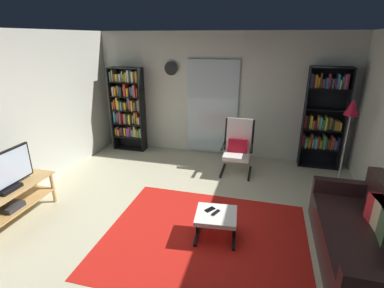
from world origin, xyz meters
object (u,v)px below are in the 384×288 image
at_px(tv_stand, 11,202).
at_px(television, 5,173).
at_px(ottoman, 216,218).
at_px(bookshelf_near_tv, 128,106).
at_px(bookshelf_near_sofa, 324,118).
at_px(wall_clock, 171,68).
at_px(leather_sofa, 367,240).
at_px(floor_lamp_by_shelf, 351,115).
at_px(tv_remote, 216,213).
at_px(lounge_armchair, 238,145).
at_px(cell_phone, 210,209).

height_order(tv_stand, television, television).
bearing_deg(ottoman, bookshelf_near_tv, 132.94).
relative_size(bookshelf_near_sofa, wall_clock, 6.81).
bearing_deg(leather_sofa, ottoman, 179.62).
relative_size(bookshelf_near_sofa, floor_lamp_by_shelf, 1.27).
xyz_separation_m(leather_sofa, wall_clock, (-3.28, 2.90, 1.55)).
height_order(bookshelf_near_tv, tv_remote, bookshelf_near_tv).
relative_size(bookshelf_near_tv, lounge_armchair, 1.83).
height_order(television, bookshelf_near_sofa, bookshelf_near_sofa).
bearing_deg(bookshelf_near_sofa, leather_sofa, -87.04).
height_order(television, tv_remote, television).
relative_size(television, lounge_armchair, 0.88).
bearing_deg(ottoman, tv_stand, -171.74).
distance_m(bookshelf_near_tv, bookshelf_near_sofa, 4.11).
bearing_deg(lounge_armchair, ottoman, -91.05).
xyz_separation_m(leather_sofa, cell_phone, (-1.84, 0.08, 0.06)).
distance_m(leather_sofa, floor_lamp_by_shelf, 2.16).
bearing_deg(tv_stand, leather_sofa, 4.97).
distance_m(television, bookshelf_near_sofa, 5.42).
height_order(bookshelf_near_sofa, ottoman, bookshelf_near_sofa).
relative_size(bookshelf_near_tv, wall_clock, 6.44).
bearing_deg(bookshelf_near_tv, tv_remote, -47.08).
distance_m(lounge_armchair, tv_remote, 2.11).
bearing_deg(tv_remote, lounge_armchair, 113.65).
distance_m(bookshelf_near_tv, ottoman, 3.76).
bearing_deg(leather_sofa, floor_lamp_by_shelf, 87.38).
bearing_deg(ottoman, bookshelf_near_sofa, 60.01).
distance_m(lounge_armchair, ottoman, 2.12).
bearing_deg(lounge_armchair, tv_stand, -138.43).
bearing_deg(bookshelf_near_sofa, lounge_armchair, -157.10).
xyz_separation_m(television, floor_lamp_by_shelf, (4.63, 2.30, 0.52)).
bearing_deg(floor_lamp_by_shelf, tv_remote, -134.17).
height_order(bookshelf_near_sofa, floor_lamp_by_shelf, bookshelf_near_sofa).
distance_m(lounge_armchair, cell_phone, 2.06).
height_order(television, wall_clock, wall_clock).
bearing_deg(ottoman, tv_remote, 142.12).
bearing_deg(bookshelf_near_sofa, television, -144.19).
distance_m(tv_stand, wall_clock, 3.84).
distance_m(tv_remote, wall_clock, 3.58).
xyz_separation_m(cell_phone, floor_lamp_by_shelf, (1.92, 1.83, 0.94)).
bearing_deg(wall_clock, bookshelf_near_sofa, -2.20).
bearing_deg(floor_lamp_by_shelf, cell_phone, -136.40).
bearing_deg(television, ottoman, 8.18).
bearing_deg(ottoman, lounge_armchair, 88.95).
bearing_deg(television, tv_remote, 8.33).
xyz_separation_m(bookshelf_near_tv, floor_lamp_by_shelf, (4.34, -0.80, 0.28)).
distance_m(bookshelf_near_sofa, ottoman, 3.27).
relative_size(television, tv_remote, 6.23).
distance_m(tv_stand, ottoman, 2.83).
distance_m(television, wall_clock, 3.68).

